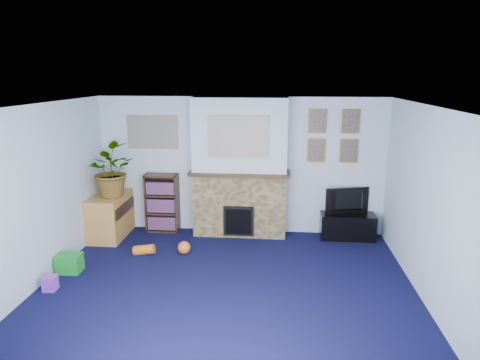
# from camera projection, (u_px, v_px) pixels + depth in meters

# --- Properties ---
(floor) EXTENTS (5.00, 4.50, 0.01)m
(floor) POSITION_uv_depth(u_px,v_px,m) (226.00, 290.00, 5.63)
(floor) COLOR #0D0E34
(floor) RESTS_ON ground
(ceiling) EXTENTS (5.00, 4.50, 0.01)m
(ceiling) POSITION_uv_depth(u_px,v_px,m) (224.00, 106.00, 5.05)
(ceiling) COLOR white
(ceiling) RESTS_ON wall_back
(wall_back) EXTENTS (5.00, 0.04, 2.40)m
(wall_back) POSITION_uv_depth(u_px,v_px,m) (241.00, 166.00, 7.51)
(wall_back) COLOR silver
(wall_back) RESTS_ON ground
(wall_front) EXTENTS (5.00, 0.04, 2.40)m
(wall_front) POSITION_uv_depth(u_px,v_px,m) (187.00, 292.00, 3.17)
(wall_front) COLOR silver
(wall_front) RESTS_ON ground
(wall_left) EXTENTS (0.04, 4.50, 2.40)m
(wall_left) POSITION_uv_depth(u_px,v_px,m) (34.00, 198.00, 5.56)
(wall_left) COLOR silver
(wall_left) RESTS_ON ground
(wall_right) EXTENTS (0.04, 4.50, 2.40)m
(wall_right) POSITION_uv_depth(u_px,v_px,m) (432.00, 209.00, 5.12)
(wall_right) COLOR silver
(wall_right) RESTS_ON ground
(chimney_breast) EXTENTS (1.72, 0.50, 2.40)m
(chimney_breast) POSITION_uv_depth(u_px,v_px,m) (240.00, 169.00, 7.32)
(chimney_breast) COLOR brown
(chimney_breast) RESTS_ON ground
(collage_main) EXTENTS (1.00, 0.03, 0.68)m
(collage_main) POSITION_uv_depth(u_px,v_px,m) (239.00, 136.00, 6.97)
(collage_main) COLOR gray
(collage_main) RESTS_ON chimney_breast
(collage_left) EXTENTS (0.90, 0.03, 0.58)m
(collage_left) POSITION_uv_depth(u_px,v_px,m) (153.00, 132.00, 7.50)
(collage_left) COLOR gray
(collage_left) RESTS_ON wall_back
(portrait_tl) EXTENTS (0.30, 0.03, 0.40)m
(portrait_tl) POSITION_uv_depth(u_px,v_px,m) (318.00, 121.00, 7.19)
(portrait_tl) COLOR brown
(portrait_tl) RESTS_ON wall_back
(portrait_tr) EXTENTS (0.30, 0.03, 0.40)m
(portrait_tr) POSITION_uv_depth(u_px,v_px,m) (351.00, 121.00, 7.14)
(portrait_tr) COLOR brown
(portrait_tr) RESTS_ON wall_back
(portrait_bl) EXTENTS (0.30, 0.03, 0.40)m
(portrait_bl) POSITION_uv_depth(u_px,v_px,m) (316.00, 150.00, 7.31)
(portrait_bl) COLOR brown
(portrait_bl) RESTS_ON wall_back
(portrait_br) EXTENTS (0.30, 0.03, 0.40)m
(portrait_br) POSITION_uv_depth(u_px,v_px,m) (349.00, 151.00, 7.26)
(portrait_br) COLOR brown
(portrait_br) RESTS_ON wall_back
(tv_stand) EXTENTS (0.92, 0.39, 0.44)m
(tv_stand) POSITION_uv_depth(u_px,v_px,m) (347.00, 226.00, 7.37)
(tv_stand) COLOR black
(tv_stand) RESTS_ON ground
(television) EXTENTS (0.77, 0.29, 0.44)m
(television) POSITION_uv_depth(u_px,v_px,m) (349.00, 201.00, 7.29)
(television) COLOR black
(television) RESTS_ON tv_stand
(bookshelf) EXTENTS (0.58, 0.28, 1.05)m
(bookshelf) POSITION_uv_depth(u_px,v_px,m) (162.00, 204.00, 7.67)
(bookshelf) COLOR #312011
(bookshelf) RESTS_ON ground
(sideboard) EXTENTS (0.53, 0.96, 0.75)m
(sideboard) POSITION_uv_depth(u_px,v_px,m) (110.00, 217.00, 7.43)
(sideboard) COLOR #B9843B
(sideboard) RESTS_ON ground
(potted_plant) EXTENTS (1.06, 1.05, 0.89)m
(potted_plant) POSITION_uv_depth(u_px,v_px,m) (108.00, 171.00, 7.18)
(potted_plant) COLOR #26661E
(potted_plant) RESTS_ON sideboard
(mantel_clock) EXTENTS (0.10, 0.06, 0.14)m
(mantel_clock) POSITION_uv_depth(u_px,v_px,m) (234.00, 168.00, 7.28)
(mantel_clock) COLOR gold
(mantel_clock) RESTS_ON chimney_breast
(mantel_candle) EXTENTS (0.06, 0.06, 0.18)m
(mantel_candle) POSITION_uv_depth(u_px,v_px,m) (262.00, 168.00, 7.23)
(mantel_candle) COLOR #B2BFC6
(mantel_candle) RESTS_ON chimney_breast
(mantel_teddy) EXTENTS (0.14, 0.14, 0.14)m
(mantel_teddy) POSITION_uv_depth(u_px,v_px,m) (205.00, 167.00, 7.32)
(mantel_teddy) COLOR gray
(mantel_teddy) RESTS_ON chimney_breast
(mantel_can) EXTENTS (0.06, 0.06, 0.11)m
(mantel_can) POSITION_uv_depth(u_px,v_px,m) (285.00, 169.00, 7.20)
(mantel_can) COLOR purple
(mantel_can) RESTS_ON chimney_breast
(green_crate) EXTENTS (0.34, 0.28, 0.26)m
(green_crate) POSITION_uv_depth(u_px,v_px,m) (69.00, 263.00, 6.13)
(green_crate) COLOR #198C26
(green_crate) RESTS_ON ground
(toy_ball) EXTENTS (0.20, 0.20, 0.20)m
(toy_ball) POSITION_uv_depth(u_px,v_px,m) (184.00, 248.00, 6.77)
(toy_ball) COLOR orange
(toy_ball) RESTS_ON ground
(toy_block) EXTENTS (0.17, 0.17, 0.20)m
(toy_block) POSITION_uv_depth(u_px,v_px,m) (50.00, 282.00, 5.61)
(toy_block) COLOR purple
(toy_block) RESTS_ON ground
(toy_tube) EXTENTS (0.35, 0.15, 0.20)m
(toy_tube) POSITION_uv_depth(u_px,v_px,m) (144.00, 250.00, 6.75)
(toy_tube) COLOR orange
(toy_tube) RESTS_ON ground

